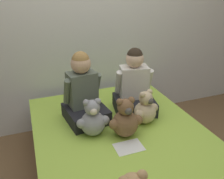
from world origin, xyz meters
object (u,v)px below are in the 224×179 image
(bed, at_px, (128,165))
(child_on_right, at_px, (134,87))
(teddy_bear_held_by_right_child, at_px, (145,109))
(sign_card, at_px, (129,147))
(teddy_bear_between_children, at_px, (125,120))
(child_on_left, at_px, (84,94))
(teddy_bear_held_by_left_child, at_px, (93,120))

(bed, relative_size, child_on_right, 3.42)
(bed, bearing_deg, teddy_bear_held_by_right_child, 41.01)
(bed, xyz_separation_m, sign_card, (-0.03, -0.06, 0.23))
(child_on_right, bearing_deg, teddy_bear_between_children, -112.75)
(child_on_left, bearing_deg, teddy_bear_between_children, -64.46)
(bed, bearing_deg, teddy_bear_held_by_left_child, 138.73)
(sign_card, bearing_deg, teddy_bear_between_children, 77.36)
(bed, xyz_separation_m, teddy_bear_held_by_left_child, (-0.23, 0.20, 0.36))
(teddy_bear_held_by_right_child, bearing_deg, teddy_bear_held_by_left_child, 162.41)
(bed, xyz_separation_m, child_on_right, (0.25, 0.45, 0.46))
(bed, distance_m, teddy_bear_held_by_right_child, 0.48)
(child_on_left, height_order, sign_card, child_on_left)
(bed, height_order, teddy_bear_held_by_right_child, teddy_bear_held_by_right_child)
(bed, relative_size, teddy_bear_held_by_left_child, 6.48)
(child_on_right, xyz_separation_m, teddy_bear_held_by_left_child, (-0.47, -0.25, -0.10))
(teddy_bear_held_by_right_child, relative_size, teddy_bear_between_children, 0.92)
(bed, distance_m, teddy_bear_between_children, 0.38)
(teddy_bear_held_by_left_child, relative_size, teddy_bear_held_by_right_child, 1.04)
(teddy_bear_held_by_left_child, height_order, teddy_bear_between_children, teddy_bear_between_children)
(teddy_bear_between_children, bearing_deg, child_on_left, 125.10)
(teddy_bear_held_by_right_child, bearing_deg, child_on_right, 69.75)
(bed, relative_size, teddy_bear_between_children, 6.15)
(child_on_left, xyz_separation_m, teddy_bear_held_by_right_child, (0.47, -0.24, -0.11))
(child_on_left, xyz_separation_m, sign_card, (0.20, -0.51, -0.24))
(teddy_bear_between_children, xyz_separation_m, sign_card, (-0.03, -0.16, -0.14))
(teddy_bear_held_by_left_child, xyz_separation_m, teddy_bear_held_by_right_child, (0.47, 0.01, -0.00))
(teddy_bear_held_by_right_child, relative_size, sign_card, 1.44)
(teddy_bear_held_by_left_child, relative_size, sign_card, 1.49)
(child_on_right, bearing_deg, sign_card, -106.99)
(bed, distance_m, child_on_left, 0.69)
(child_on_right, height_order, teddy_bear_held_by_left_child, child_on_right)
(bed, height_order, sign_card, sign_card)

